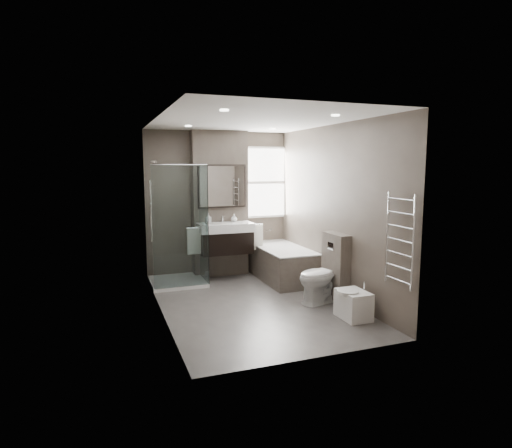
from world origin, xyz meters
name	(u,v)px	position (x,y,z in m)	size (l,w,h in m)	color
room	(253,215)	(0.00, 0.00, 1.30)	(2.70, 3.90, 2.70)	#4F4B48
vanity_pier	(220,204)	(0.00, 1.77, 1.30)	(1.00, 0.25, 2.60)	#524941
vanity	(226,238)	(0.00, 1.43, 0.74)	(0.95, 0.47, 0.66)	black
mirror_cabinet	(222,186)	(0.00, 1.61, 1.63)	(0.86, 0.08, 0.76)	black
towel_left	(194,241)	(-0.56, 1.40, 0.72)	(0.24, 0.06, 0.44)	silver
towel_right	(256,237)	(0.56, 1.40, 0.72)	(0.24, 0.06, 0.44)	silver
shower_enclosure	(184,256)	(-0.75, 1.35, 0.49)	(0.90, 0.90, 2.00)	white
bathtub	(281,261)	(0.92, 1.10, 0.32)	(0.75, 1.60, 0.57)	#524941
window	(264,182)	(0.90, 1.88, 1.68)	(0.98, 0.06, 1.33)	white
toilet	(323,276)	(0.97, -0.29, 0.40)	(0.44, 0.78, 0.79)	white
cistern_box	(336,267)	(1.21, -0.25, 0.50)	(0.19, 0.55, 1.00)	#524941
bidet	(353,304)	(1.01, -1.03, 0.19)	(0.40, 0.46, 0.48)	white
towel_radiator	(400,240)	(1.25, -1.60, 1.12)	(0.03, 0.49, 1.10)	silver
soap_bottle_a	(208,219)	(-0.30, 1.42, 1.09)	(0.08, 0.08, 0.18)	white
soap_bottle_b	(234,218)	(0.19, 1.52, 1.07)	(0.11, 0.11, 0.14)	white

